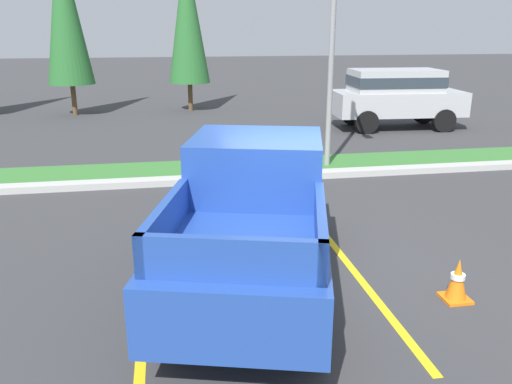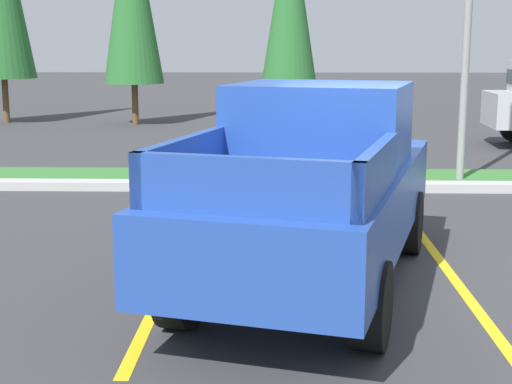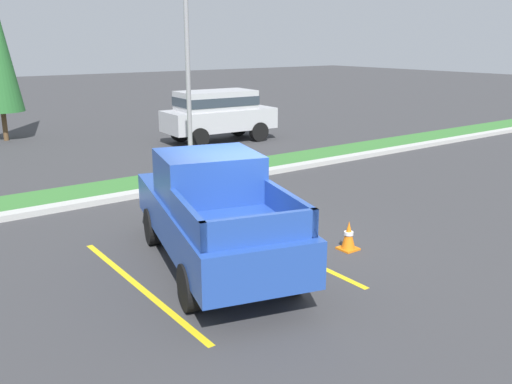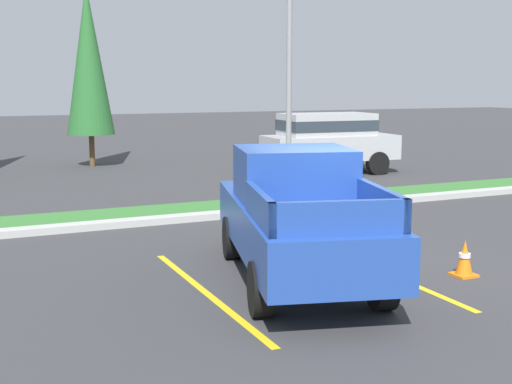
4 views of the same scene
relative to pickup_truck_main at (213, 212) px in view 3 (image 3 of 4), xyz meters
name	(u,v)px [view 3 (image 3 of 4)]	position (x,y,z in m)	size (l,w,h in m)	color
ground_plane	(248,251)	(0.91, 0.19, -1.04)	(120.00, 120.00, 0.00)	#38383A
parking_line_near	(138,286)	(-1.56, -0.05, -1.04)	(0.12, 4.80, 0.01)	yellow
parking_line_far	(279,247)	(1.54, -0.05, -1.04)	(0.12, 4.80, 0.01)	yellow
curb_strip	(141,193)	(0.91, 5.19, -0.97)	(56.00, 0.40, 0.15)	#B2B2AD
grass_median	(125,186)	(0.91, 6.29, -1.01)	(56.00, 1.80, 0.06)	#387533
pickup_truck_main	(213,212)	(0.00, 0.00, 0.00)	(3.20, 5.53, 2.10)	black
suv_distant	(218,112)	(7.04, 10.95, 0.20)	(4.69, 2.15, 2.10)	black
street_light	(190,56)	(2.97, 5.92, 2.61)	(0.24, 1.49, 6.23)	gray
traffic_cone	(349,236)	(2.59, -0.95, -0.75)	(0.36, 0.36, 0.60)	orange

